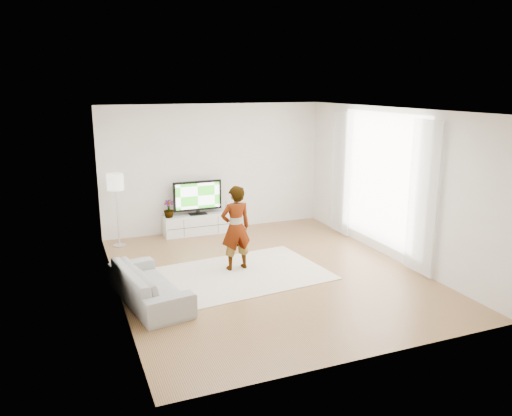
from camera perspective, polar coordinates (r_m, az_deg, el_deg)
name	(u,v)px	position (r m, az deg, el deg)	size (l,w,h in m)	color
floor	(267,273)	(8.76, 1.26, -7.46)	(6.00, 6.00, 0.00)	#A87B4C
ceiling	(268,110)	(8.17, 1.36, 11.16)	(6.00, 6.00, 0.00)	white
wall_left	(113,208)	(7.75, -15.98, -0.01)	(0.02, 6.00, 2.80)	white
wall_right	(391,184)	(9.59, 15.21, 2.65)	(0.02, 6.00, 2.80)	white
wall_back	(215,168)	(11.13, -4.75, 4.59)	(5.00, 0.02, 2.80)	white
wall_front	(371,248)	(5.80, 12.98, -4.43)	(5.00, 0.02, 2.80)	white
window	(381,179)	(9.80, 14.10, 3.26)	(0.01, 2.60, 2.50)	white
curtain_near	(423,198)	(8.77, 18.55, 1.06)	(0.04, 0.70, 2.60)	white
curtain_far	(341,173)	(10.84, 9.74, 3.93)	(0.04, 0.70, 2.60)	white
media_console	(199,224)	(11.04, -6.57, -1.84)	(1.52, 0.43, 0.43)	white
television	(198,196)	(10.91, -6.70, 1.33)	(1.07, 0.21, 0.74)	black
game_console	(227,207)	(11.14, -3.31, 0.14)	(0.06, 0.17, 0.23)	white
potted_plant	(169,209)	(10.79, -9.95, -0.10)	(0.21, 0.21, 0.38)	#3F7238
rug	(244,273)	(8.73, -1.35, -7.48)	(2.73, 1.97, 0.01)	#EEE2CB
player	(236,228)	(8.71, -2.34, -2.29)	(0.55, 0.36, 1.50)	#334772
sofa	(149,284)	(7.76, -12.11, -8.51)	(1.87, 0.73, 0.55)	#A6A5A1
floor_lamp	(115,185)	(10.26, -15.77, 2.53)	(0.33, 0.33, 1.49)	silver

